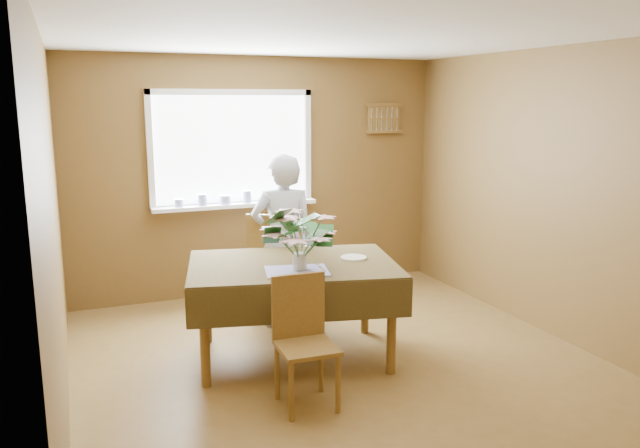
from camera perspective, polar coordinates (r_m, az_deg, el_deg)
name	(u,v)px	position (r m, az deg, el deg)	size (l,w,h in m)	color
floor	(347,370)	(4.96, 2.45, -13.16)	(4.50, 4.50, 0.00)	brown
ceiling	(350,34)	(4.54, 2.72, 16.94)	(4.50, 4.50, 0.00)	white
wall_back	(260,177)	(6.68, -5.50, 4.32)	(4.00, 4.00, 0.00)	brown
wall_front	(578,300)	(2.76, 22.50, -6.44)	(4.00, 4.00, 0.00)	brown
wall_left	(54,232)	(4.18, -23.18, -0.68)	(4.50, 4.50, 0.00)	brown
wall_right	(561,196)	(5.71, 21.17, 2.44)	(4.50, 4.50, 0.00)	brown
window_assembly	(234,169)	(6.54, -7.91, 5.00)	(1.72, 0.20, 1.22)	white
spoon_rack	(384,118)	(7.15, 5.85, 9.60)	(0.44, 0.05, 0.33)	brown
dining_table	(293,275)	(4.96, -2.48, -4.64)	(1.83, 1.44, 0.80)	brown
chair_far	(274,263)	(5.83, -4.22, -3.56)	(0.61, 0.61, 1.04)	brown
chair_near	(303,334)	(4.30, -1.57, -10.03)	(0.39, 0.39, 0.89)	brown
seated_woman	(283,241)	(5.66, -3.38, -1.59)	(0.58, 0.38, 1.59)	white
flower_bouquet	(300,231)	(4.65, -1.88, -0.67)	(0.54, 0.54, 0.46)	white
side_plate	(354,258)	(5.07, 3.09, -3.09)	(0.21, 0.21, 0.01)	white
table_knife	(320,268)	(4.76, 0.04, -4.00)	(0.02, 0.23, 0.00)	silver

